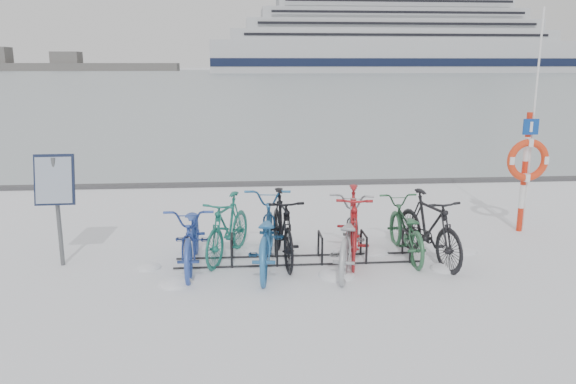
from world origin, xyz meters
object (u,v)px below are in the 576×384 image
object	(u,v)px
bike_rack	(298,251)
cruise_ferry	(389,40)
info_board	(55,187)
lifebuoy_station	(527,160)

from	to	relation	value
bike_rack	cruise_ferry	size ratio (longest dim) A/B	0.03
info_board	bike_rack	bearing A→B (deg)	-3.26
bike_rack	info_board	size ratio (longest dim) A/B	2.22
bike_rack	cruise_ferry	bearing A→B (deg)	75.15
bike_rack	info_board	xyz separation A→B (m)	(-3.79, 0.11, 1.12)
bike_rack	info_board	bearing A→B (deg)	178.41
info_board	lifebuoy_station	xyz separation A→B (m)	(8.22, 1.19, 0.10)
lifebuoy_station	info_board	bearing A→B (deg)	-171.75
info_board	cruise_ferry	size ratio (longest dim) A/B	0.01
info_board	lifebuoy_station	world-z (taller)	lifebuoy_station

